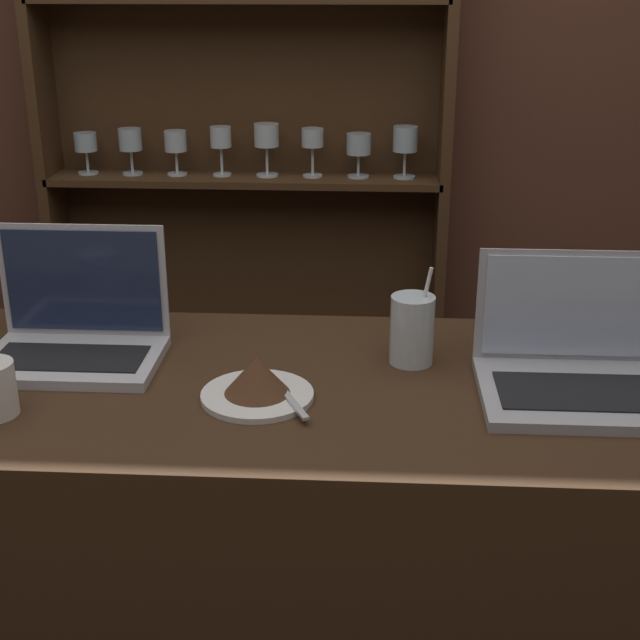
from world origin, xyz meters
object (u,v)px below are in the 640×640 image
(cake_plate, at_px, (257,382))
(water_glass, at_px, (412,330))
(laptop_near, at_px, (76,330))
(laptop_far, at_px, (585,365))

(cake_plate, distance_m, water_glass, 0.30)
(laptop_near, relative_size, laptop_far, 0.89)
(laptop_near, distance_m, laptop_far, 0.88)
(laptop_near, height_order, water_glass, laptop_near)
(laptop_near, xyz_separation_m, water_glass, (0.59, 0.01, 0.01))
(laptop_far, height_order, water_glass, laptop_far)
(laptop_far, bearing_deg, water_glass, 161.18)
(laptop_far, relative_size, cake_plate, 1.86)
(laptop_near, bearing_deg, water_glass, 1.19)
(laptop_far, distance_m, cake_plate, 0.54)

